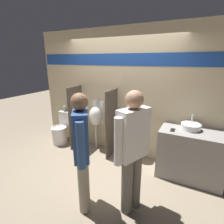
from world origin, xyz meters
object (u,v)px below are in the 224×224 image
(urinal_near_counter, at_px, (96,116))
(cell_phone, at_px, (173,130))
(urinal_far, at_px, (135,123))
(sink_basin, at_px, (191,127))
(person_in_vest, at_px, (82,149))
(toilet, at_px, (61,131))
(person_with_lanyard, at_px, (133,149))

(urinal_near_counter, bearing_deg, cell_phone, -9.55)
(urinal_far, bearing_deg, cell_phone, -20.36)
(sink_basin, xyz_separation_m, person_in_vest, (-1.23, -1.48, -0.02))
(urinal_near_counter, bearing_deg, person_in_vest, -63.61)
(urinal_far, bearing_deg, person_in_vest, -95.89)
(sink_basin, bearing_deg, cell_phone, -145.88)
(toilet, xyz_separation_m, person_in_vest, (1.75, -1.43, 0.61))
(cell_phone, distance_m, urinal_near_counter, 1.77)
(sink_basin, xyz_separation_m, urinal_far, (-1.06, 0.11, -0.14))
(urinal_far, distance_m, person_in_vest, 1.61)
(urinal_near_counter, height_order, person_with_lanyard, person_with_lanyard)
(cell_phone, bearing_deg, person_with_lanyard, -108.79)
(cell_phone, distance_m, person_in_vest, 1.61)
(sink_basin, bearing_deg, toilet, -178.99)
(urinal_near_counter, relative_size, person_with_lanyard, 0.70)
(sink_basin, relative_size, toilet, 0.36)
(sink_basin, distance_m, urinal_far, 1.08)
(urinal_far, relative_size, person_in_vest, 0.71)
(person_with_lanyard, bearing_deg, person_in_vest, 137.83)
(urinal_far, height_order, person_in_vest, person_in_vest)
(cell_phone, bearing_deg, urinal_near_counter, 170.45)
(urinal_near_counter, relative_size, toilet, 1.29)
(urinal_far, bearing_deg, toilet, -175.13)
(sink_basin, height_order, urinal_near_counter, urinal_near_counter)
(urinal_far, bearing_deg, sink_basin, -5.91)
(urinal_near_counter, relative_size, urinal_far, 1.00)
(cell_phone, distance_m, toilet, 2.77)
(toilet, distance_m, person_in_vest, 2.34)
(urinal_far, bearing_deg, person_with_lanyard, -71.58)
(cell_phone, relative_size, urinal_near_counter, 0.12)
(sink_basin, height_order, person_with_lanyard, person_with_lanyard)
(person_with_lanyard, bearing_deg, toilet, 87.55)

